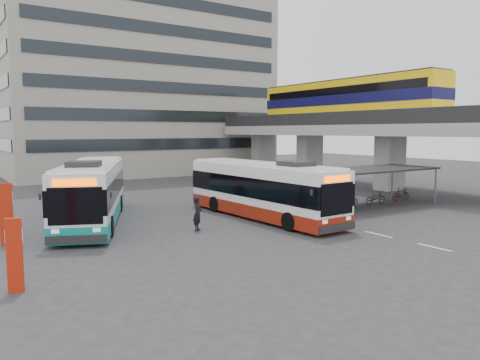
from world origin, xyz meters
TOP-DOWN VIEW (x-y plane):
  - ground at (0.00, 0.00)m, footprint 120.00×120.00m
  - viaduct at (17.00, 12.70)m, footprint 8.00×32.00m
  - bike_shelter at (8.45, 3.00)m, footprint 10.00×4.00m
  - office_block at (6.00, 36.00)m, footprint 30.00×15.00m
  - road_markings at (2.50, -3.00)m, footprint 0.15×7.60m
  - bus_main at (0.44, 3.72)m, footprint 2.86×11.65m
  - bus_teal at (-8.07, 7.77)m, footprint 7.06×12.06m
  - pedestrian at (-4.32, 2.72)m, footprint 0.74×0.76m
  - sign_totem_south at (-13.38, -2.19)m, footprint 0.50×0.26m
  - sign_totem_mid at (-12.73, 4.69)m, footprint 0.59×0.28m

SIDE VIEW (x-z plane):
  - ground at x=0.00m, z-range 0.00..0.00m
  - road_markings at x=2.50m, z-range 0.00..0.01m
  - pedestrian at x=-4.32m, z-range 0.00..1.75m
  - sign_totem_south at x=-13.38m, z-range 0.04..2.38m
  - sign_totem_mid at x=-12.73m, z-range 0.04..2.78m
  - bus_main at x=0.44m, z-range -0.12..3.30m
  - bike_shelter at x=8.45m, z-range 0.37..2.91m
  - bus_teal at x=-8.07m, z-range -0.13..3.42m
  - viaduct at x=17.00m, z-range 1.39..11.07m
  - office_block at x=6.00m, z-range 0.00..25.00m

